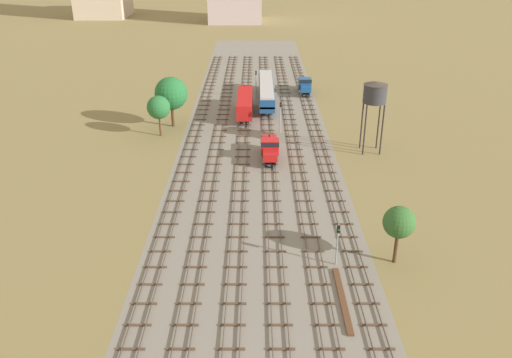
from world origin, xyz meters
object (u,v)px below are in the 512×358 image
Objects in this scene: freight_boxcar_centre_left_near at (245,103)px; water_tower at (375,93)px; shunter_loco_right_midfar at (305,84)px; passenger_coach_centre_mid at (266,90)px; signal_post_near at (338,239)px; signal_post_mid at (256,81)px; shunter_loco_centre_nearest at (270,147)px; signal_post_nearest at (280,113)px.

freight_boxcar_centre_left_near is 28.26m from water_tower.
freight_boxcar_centre_left_near is at bearing -129.42° from shunter_loco_right_midfar.
signal_post_near is at bearing -83.85° from passenger_coach_centre_mid.
passenger_coach_centre_mid is 10.89m from shunter_loco_right_midfar.
water_tower is at bearing -58.36° from signal_post_mid.
water_tower is (16.10, -26.84, 6.91)m from passenger_coach_centre_mid.
shunter_loco_right_midfar is at bearing 21.54° from signal_post_mid.
freight_boxcar_centre_left_near is 1.65× the size of shunter_loco_right_midfar.
water_tower reaches higher than passenger_coach_centre_mid.
shunter_loco_centre_nearest is 1.73× the size of signal_post_near.
signal_post_nearest is (-13.99, 9.18, -6.06)m from water_tower.
signal_post_mid is at bearing 121.64° from water_tower.
shunter_loco_centre_nearest is 0.74× the size of water_tower.
signal_post_nearest is (2.11, 12.42, 1.45)m from shunter_loco_centre_nearest.
passenger_coach_centre_mid reaches higher than freight_boxcar_centre_left_near.
signal_post_near reaches higher than shunter_loco_right_midfar.
signal_post_mid is (-4.22, 20.36, 0.31)m from signal_post_nearest.
signal_post_nearest is (6.32, -9.14, 1.01)m from freight_boxcar_centre_left_near.
freight_boxcar_centre_left_near is at bearing 124.64° from signal_post_nearest.
freight_boxcar_centre_left_near reaches higher than shunter_loco_right_midfar.
freight_boxcar_centre_left_near is 9.50m from passenger_coach_centre_mid.
passenger_coach_centre_mid is at bearing 63.69° from freight_boxcar_centre_left_near.
signal_post_nearest reaches higher than freight_boxcar_centre_left_near.
signal_post_nearest is at bearing 95.86° from signal_post_near.
passenger_coach_centre_mid is 3.67× the size of signal_post_mid.
shunter_loco_right_midfar is at bearing 50.58° from freight_boxcar_centre_left_near.
freight_boxcar_centre_left_near is 51.30m from signal_post_near.
signal_post_near is at bearing -84.14° from signal_post_nearest.
signal_post_nearest is 20.80m from signal_post_mid.
passenger_coach_centre_mid reaches higher than shunter_loco_right_midfar.
passenger_coach_centre_mid is 1.93× the size of water_tower.
signal_post_near is at bearing -78.15° from freight_boxcar_centre_left_near.
signal_post_mid reaches higher than freight_boxcar_centre_left_near.
signal_post_near reaches higher than passenger_coach_centre_mid.
water_tower is at bearing -59.04° from passenger_coach_centre_mid.
shunter_loco_centre_nearest is 30.09m from passenger_coach_centre_mid.
passenger_coach_centre_mid is (0.00, 30.08, 0.60)m from shunter_loco_centre_nearest.
shunter_loco_centre_nearest is at bearing -86.32° from signal_post_mid.
signal_post_near is (10.53, -50.21, 0.69)m from freight_boxcar_centre_left_near.
water_tower reaches higher than signal_post_nearest.
water_tower is 35.18m from signal_post_mid.
signal_post_mid is at bearing -158.46° from shunter_loco_right_midfar.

